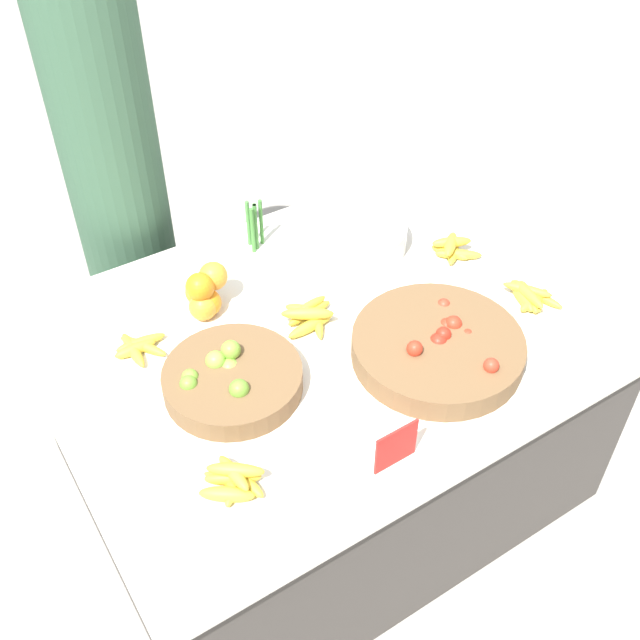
{
  "coord_description": "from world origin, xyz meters",
  "views": [
    {
      "loc": [
        -0.81,
        -1.27,
        2.05
      ],
      "look_at": [
        0.0,
        0.0,
        0.68
      ],
      "focal_mm": 42.0,
      "sensor_mm": 36.0,
      "label": 1
    }
  ],
  "objects_px": {
    "lime_bowl": "(232,379)",
    "vendor_person": "(118,190)",
    "price_sign": "(396,447)",
    "tomato_basket": "(438,347)",
    "metal_bowl": "(353,235)"
  },
  "relations": [
    {
      "from": "tomato_basket",
      "to": "price_sign",
      "type": "distance_m",
      "value": 0.38
    },
    {
      "from": "metal_bowl",
      "to": "vendor_person",
      "type": "bearing_deg",
      "value": 135.61
    },
    {
      "from": "lime_bowl",
      "to": "vendor_person",
      "type": "relative_size",
      "value": 0.22
    },
    {
      "from": "lime_bowl",
      "to": "price_sign",
      "type": "xyz_separation_m",
      "value": [
        0.21,
        -0.41,
        0.03
      ]
    },
    {
      "from": "lime_bowl",
      "to": "metal_bowl",
      "type": "relative_size",
      "value": 1.06
    },
    {
      "from": "price_sign",
      "to": "vendor_person",
      "type": "xyz_separation_m",
      "value": [
        -0.15,
        1.29,
        0.05
      ]
    },
    {
      "from": "lime_bowl",
      "to": "metal_bowl",
      "type": "bearing_deg",
      "value": 29.09
    },
    {
      "from": "tomato_basket",
      "to": "lime_bowl",
      "type": "bearing_deg",
      "value": 159.28
    },
    {
      "from": "lime_bowl",
      "to": "tomato_basket",
      "type": "bearing_deg",
      "value": -20.72
    },
    {
      "from": "lime_bowl",
      "to": "vendor_person",
      "type": "height_order",
      "value": "vendor_person"
    },
    {
      "from": "metal_bowl",
      "to": "price_sign",
      "type": "xyz_separation_m",
      "value": [
        -0.4,
        -0.75,
        0.02
      ]
    },
    {
      "from": "price_sign",
      "to": "vendor_person",
      "type": "bearing_deg",
      "value": 95.93
    },
    {
      "from": "lime_bowl",
      "to": "vendor_person",
      "type": "xyz_separation_m",
      "value": [
        0.05,
        0.88,
        0.07
      ]
    },
    {
      "from": "price_sign",
      "to": "vendor_person",
      "type": "relative_size",
      "value": 0.07
    },
    {
      "from": "tomato_basket",
      "to": "vendor_person",
      "type": "height_order",
      "value": "vendor_person"
    }
  ]
}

